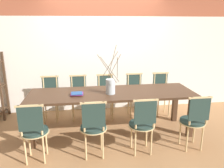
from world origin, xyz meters
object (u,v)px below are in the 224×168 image
object	(u,v)px
dining_table	(112,97)
chair_far_center	(106,94)
vase_centerpiece	(111,86)
book_stack	(77,94)
chair_near_center	(143,123)

from	to	relation	value
dining_table	chair_far_center	bearing A→B (deg)	92.70
vase_centerpiece	book_stack	world-z (taller)	vase_centerpiece
vase_centerpiece	book_stack	distance (m)	0.58
chair_far_center	vase_centerpiece	world-z (taller)	vase_centerpiece
dining_table	chair_far_center	size ratio (longest dim) A/B	3.16
chair_near_center	chair_far_center	xyz separation A→B (m)	(-0.40, 1.43, 0.00)
dining_table	book_stack	bearing A→B (deg)	-172.90
dining_table	chair_near_center	size ratio (longest dim) A/B	3.16
chair_far_center	book_stack	distance (m)	1.02
dining_table	book_stack	size ratio (longest dim) A/B	13.32
chair_far_center	vase_centerpiece	size ratio (longest dim) A/B	1.11
chair_near_center	vase_centerpiece	xyz separation A→B (m)	(-0.40, 0.64, 0.40)
dining_table	chair_near_center	distance (m)	0.82
dining_table	book_stack	distance (m)	0.62
chair_near_center	chair_far_center	distance (m)	1.49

